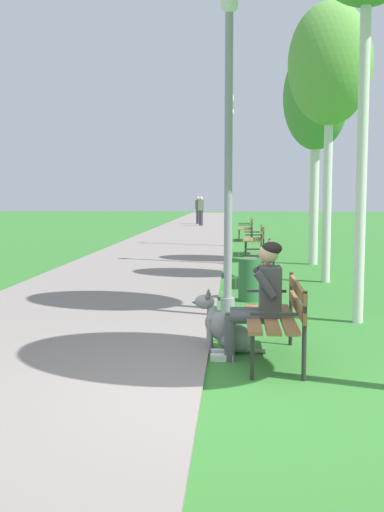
% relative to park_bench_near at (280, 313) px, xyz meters
% --- Properties ---
extents(ground_plane, '(120.00, 120.00, 0.00)m').
position_rel_park_bench_near_xyz_m(ground_plane, '(-0.48, -1.14, -0.51)').
color(ground_plane, '#33752D').
extents(paved_path, '(3.88, 60.00, 0.04)m').
position_rel_park_bench_near_xyz_m(paved_path, '(-2.68, 22.86, -0.49)').
color(paved_path, gray).
rests_on(paved_path, ground).
extents(park_bench_near, '(0.55, 1.50, 0.85)m').
position_rel_park_bench_near_xyz_m(park_bench_near, '(0.00, 0.00, 0.00)').
color(park_bench_near, olive).
rests_on(park_bench_near, ground).
extents(park_bench_mid, '(0.55, 1.50, 0.85)m').
position_rel_park_bench_near_xyz_m(park_bench_mid, '(0.06, 5.51, 0.00)').
color(park_bench_mid, olive).
rests_on(park_bench_mid, ground).
extents(park_bench_far, '(0.55, 1.50, 0.85)m').
position_rel_park_bench_near_xyz_m(park_bench_far, '(0.14, 11.41, 0.00)').
color(park_bench_far, olive).
rests_on(park_bench_far, ground).
extents(park_bench_furthest, '(0.55, 1.50, 0.85)m').
position_rel_park_bench_near_xyz_m(park_bench_furthest, '(-0.01, 17.12, 0.00)').
color(park_bench_furthest, olive).
rests_on(park_bench_furthest, ground).
extents(person_seated_on_near_bench, '(0.74, 0.49, 1.25)m').
position_rel_park_bench_near_xyz_m(person_seated_on_near_bench, '(-0.21, 0.04, 0.17)').
color(person_seated_on_near_bench, '#4C4C51').
rests_on(person_seated_on_near_bench, ground).
extents(dog_grey, '(0.83, 0.31, 0.71)m').
position_rel_park_bench_near_xyz_m(dog_grey, '(-0.56, 0.31, -0.25)').
color(dog_grey, gray).
rests_on(dog_grey, ground).
extents(lamp_post_near, '(0.24, 0.24, 4.47)m').
position_rel_park_bench_near_xyz_m(lamp_post_near, '(-0.57, 2.16, 1.80)').
color(lamp_post_near, gray).
rests_on(lamp_post_near, ground).
extents(lamp_post_mid, '(0.24, 0.24, 4.22)m').
position_rel_park_bench_near_xyz_m(lamp_post_mid, '(-0.63, 8.83, 1.67)').
color(lamp_post_mid, gray).
rests_on(lamp_post_mid, ground).
extents(lamp_post_far, '(0.24, 0.24, 4.60)m').
position_rel_park_bench_near_xyz_m(lamp_post_far, '(-0.65, 14.15, 1.86)').
color(lamp_post_far, gray).
rests_on(lamp_post_far, ground).
extents(birch_tree_third, '(1.63, 1.52, 5.44)m').
position_rel_park_bench_near_xyz_m(birch_tree_third, '(1.34, 5.95, 3.71)').
color(birch_tree_third, silver).
rests_on(birch_tree_third, ground).
extents(birch_tree_fourth, '(1.61, 1.62, 5.41)m').
position_rel_park_bench_near_xyz_m(birch_tree_fourth, '(1.49, 9.13, 3.55)').
color(birch_tree_fourth, silver).
rests_on(birch_tree_fourth, ground).
extents(litter_bin, '(0.36, 0.36, 0.70)m').
position_rel_park_bench_near_xyz_m(litter_bin, '(-0.23, 3.65, -0.16)').
color(litter_bin, '#2D6638').
rests_on(litter_bin, ground).
extents(pedestrian_distant, '(0.32, 0.22, 1.65)m').
position_rel_park_bench_near_xyz_m(pedestrian_distant, '(-2.36, 27.82, 0.33)').
color(pedestrian_distant, '#383842').
rests_on(pedestrian_distant, ground).
extents(pedestrian_further_distant, '(0.32, 0.22, 1.65)m').
position_rel_park_bench_near_xyz_m(pedestrian_further_distant, '(-2.66, 29.94, 0.33)').
color(pedestrian_further_distant, '#383842').
rests_on(pedestrian_further_distant, ground).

